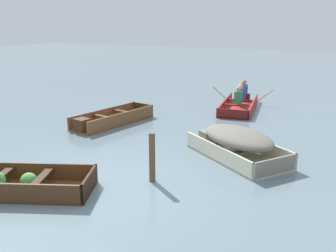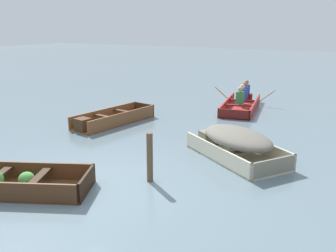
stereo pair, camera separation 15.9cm
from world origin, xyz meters
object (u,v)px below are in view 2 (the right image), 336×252
(rowboat_red_with_crew, at_px, (242,102))
(mooring_post, at_px, (150,157))
(skiff_cream_near_moored, at_px, (236,141))
(skiff_wooden_brown_mid_moored, at_px, (111,119))
(dinghy_dark_varnish_foreground, at_px, (11,183))

(rowboat_red_with_crew, bearing_deg, mooring_post, -85.98)
(skiff_cream_near_moored, bearing_deg, rowboat_red_with_crew, 106.63)
(skiff_wooden_brown_mid_moored, xyz_separation_m, rowboat_red_with_crew, (2.89, 4.25, 0.07))
(skiff_cream_near_moored, bearing_deg, dinghy_dark_varnish_foreground, -129.80)
(skiff_wooden_brown_mid_moored, bearing_deg, rowboat_red_with_crew, 55.81)
(skiff_wooden_brown_mid_moored, distance_m, rowboat_red_with_crew, 5.14)
(skiff_cream_near_moored, xyz_separation_m, mooring_post, (-1.06, -2.15, 0.10))
(skiff_wooden_brown_mid_moored, bearing_deg, dinghy_dark_varnish_foreground, -74.89)
(rowboat_red_with_crew, distance_m, mooring_post, 7.47)
(mooring_post, bearing_deg, rowboat_red_with_crew, 94.02)
(dinghy_dark_varnish_foreground, relative_size, mooring_post, 2.82)
(rowboat_red_with_crew, bearing_deg, skiff_wooden_brown_mid_moored, -124.19)
(dinghy_dark_varnish_foreground, xyz_separation_m, skiff_cream_near_moored, (3.16, 3.79, 0.26))
(dinghy_dark_varnish_foreground, distance_m, mooring_post, 2.69)
(rowboat_red_with_crew, relative_size, mooring_post, 3.29)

